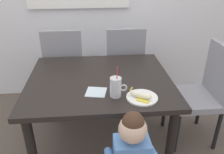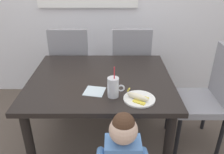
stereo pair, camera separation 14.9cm
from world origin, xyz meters
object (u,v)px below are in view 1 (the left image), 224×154
dining_table (100,88)px  milk_cup (116,88)px  dining_chair_far (203,90)px  snack_plate (142,97)px  dining_chair_left (65,64)px  peeled_banana (141,96)px  dining_chair_right (124,61)px  paper_napkin (96,92)px

dining_table → milk_cup: milk_cup is taller
dining_chair_far → snack_plate: dining_chair_far is taller
dining_chair_left → peeled_banana: bearing=121.4°
dining_chair_far → peeled_banana: dining_chair_far is taller
milk_cup → snack_plate: milk_cup is taller
dining_chair_left → dining_chair_far: (1.32, -0.71, 0.00)m
dining_chair_far → snack_plate: bearing=-62.2°
dining_table → dining_chair_right: bearing=66.4°
dining_chair_far → peeled_banana: 0.78m
dining_chair_left → dining_chair_right: (0.69, 0.00, 0.00)m
milk_cup → peeled_banana: milk_cup is taller
dining_chair_left → snack_plate: size_ratio=4.17×
dining_table → snack_plate: bearing=-49.5°
dining_chair_left → snack_plate: (0.67, -1.06, 0.17)m
dining_chair_left → dining_chair_right: bearing=-179.6°
dining_chair_right → dining_chair_far: (0.64, -0.72, 0.00)m
dining_chair_left → dining_chair_right: 0.69m
dining_chair_left → dining_chair_right: same height
dining_table → dining_chair_far: bearing=-0.0°
dining_chair_right → milk_cup: size_ratio=3.83×
paper_napkin → snack_plate: bearing=-19.1°
dining_table → paper_napkin: size_ratio=8.05×
dining_table → peeled_banana: bearing=-51.9°
dining_chair_right → milk_cup: 1.06m
dining_chair_far → dining_chair_left: bearing=-118.4°
dining_chair_right → peeled_banana: dining_chair_right is taller
dining_table → milk_cup: (0.11, -0.30, 0.16)m
dining_table → dining_chair_left: dining_chair_left is taller
snack_plate → peeled_banana: (-0.01, -0.01, 0.03)m
dining_table → snack_plate: (0.30, -0.35, 0.10)m
dining_chair_left → peeled_banana: dining_chair_left is taller
snack_plate → peeled_banana: bearing=-129.9°
dining_chair_right → peeled_banana: (-0.03, -1.08, 0.19)m
dining_chair_far → milk_cup: bearing=-70.5°
dining_table → dining_chair_right: dining_chair_right is taller
peeled_banana → paper_napkin: (-0.32, 0.13, -0.03)m
dining_chair_left → paper_napkin: bearing=109.6°
dining_chair_far → snack_plate: (-0.65, -0.35, 0.17)m
dining_table → dining_chair_left: 0.81m
dining_chair_far → dining_table: bearing=-90.0°
snack_plate → peeled_banana: size_ratio=1.38×
dining_table → snack_plate: 0.46m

